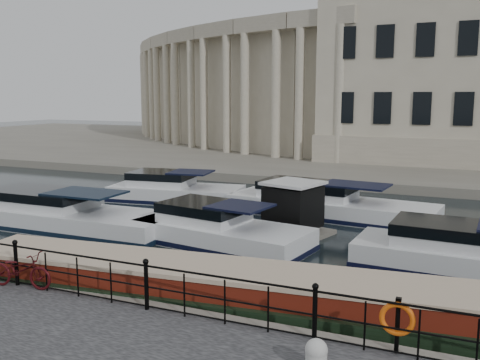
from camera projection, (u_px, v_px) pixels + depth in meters
name	position (u px, v px, depth m)	size (l,w,h in m)	color
ground_plane	(194.00, 298.00, 14.52)	(160.00, 160.00, 0.00)	black
far_bank	(394.00, 151.00, 49.76)	(120.00, 42.00, 0.55)	#6B665B
railing	(146.00, 282.00, 12.29)	(24.14, 0.14, 1.22)	black
civic_building	(378.00, 76.00, 45.20)	(53.55, 31.84, 16.85)	#ADA38C
bicycle	(20.00, 270.00, 13.71)	(0.64, 1.83, 0.96)	#3F0B0E
mooring_bollard	(316.00, 356.00, 9.58)	(0.55, 0.55, 0.61)	#BABAB5
life_ring_post	(397.00, 320.00, 10.15)	(0.68, 0.19, 1.11)	black
narrowboat	(209.00, 297.00, 13.65)	(17.05, 3.83, 1.61)	black
harbour_hut	(293.00, 210.00, 21.09)	(3.22, 2.90, 2.17)	#6B665B
cabin_cruisers	(270.00, 221.00, 21.87)	(28.24, 10.10, 1.99)	silver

